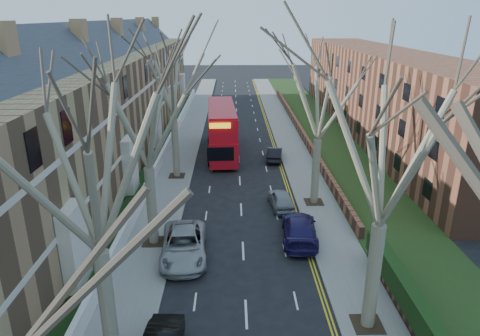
{
  "coord_description": "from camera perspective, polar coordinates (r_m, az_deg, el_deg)",
  "views": [
    {
      "loc": [
        -0.61,
        -8.4,
        13.91
      ],
      "look_at": [
        -0.08,
        21.43,
        3.2
      ],
      "focal_mm": 32.0,
      "sensor_mm": 36.0,
      "label": 1
    }
  ],
  "objects": [
    {
      "name": "tree_left_dist",
      "position": [
        37.01,
        -9.14,
        12.76
      ],
      "size": [
        10.5,
        10.5,
        14.71
      ],
      "color": "#746C53",
      "rests_on": "ground"
    },
    {
      "name": "pavement_left",
      "position": [
        49.67,
        -7.22,
        3.41
      ],
      "size": [
        3.0,
        102.0,
        0.12
      ],
      "primitive_type": "cube",
      "color": "slate",
      "rests_on": "ground"
    },
    {
      "name": "double_decker_bus",
      "position": [
        44.78,
        -2.43,
        4.93
      ],
      "size": [
        3.49,
        12.14,
        4.99
      ],
      "rotation": [
        0.0,
        0.0,
        3.19
      ],
      "color": "red",
      "rests_on": "ground"
    },
    {
      "name": "tree_right_mid",
      "position": [
        18.1,
        19.49,
        4.69
      ],
      "size": [
        10.5,
        10.5,
        14.71
      ],
      "color": "#746C53",
      "rests_on": "ground"
    },
    {
      "name": "tree_left_far",
      "position": [
        25.36,
        -12.73,
        8.66
      ],
      "size": [
        10.15,
        10.15,
        14.22
      ],
      "color": "#746C53",
      "rests_on": "ground"
    },
    {
      "name": "front_wall_left",
      "position": [
        42.17,
        -10.57,
        1.04
      ],
      "size": [
        0.3,
        78.0,
        1.0
      ],
      "color": "white",
      "rests_on": "ground"
    },
    {
      "name": "tree_left_mid",
      "position": [
        15.88,
        -19.69,
        2.66
      ],
      "size": [
        10.5,
        10.5,
        14.71
      ],
      "color": "#746C53",
      "rests_on": "ground"
    },
    {
      "name": "car_left_far",
      "position": [
        26.44,
        -7.5,
        -10.14
      ],
      "size": [
        3.07,
        5.97,
        1.61
      ],
      "primitive_type": "imported",
      "rotation": [
        0.0,
        0.0,
        0.07
      ],
      "color": "#98979C",
      "rests_on": "ground"
    },
    {
      "name": "car_right_mid",
      "position": [
        32.78,
        5.5,
        -4.15
      ],
      "size": [
        1.95,
        4.1,
        1.35
      ],
      "primitive_type": "imported",
      "rotation": [
        0.0,
        0.0,
        3.23
      ],
      "color": "gray",
      "rests_on": "ground"
    },
    {
      "name": "grass_verge_right",
      "position": [
        50.59,
        11.73,
        3.55
      ],
      "size": [
        6.0,
        102.0,
        0.06
      ],
      "color": "#203714",
      "rests_on": "ground"
    },
    {
      "name": "terrace_left",
      "position": [
        42.33,
        -19.09,
        7.26
      ],
      "size": [
        9.7,
        78.0,
        13.6
      ],
      "color": "#97714D",
      "rests_on": "ground"
    },
    {
      "name": "tree_right_far",
      "position": [
        31.39,
        10.79,
        10.86
      ],
      "size": [
        10.15,
        10.15,
        14.22
      ],
      "color": "#746C53",
      "rests_on": "ground"
    },
    {
      "name": "car_right_far",
      "position": [
        43.35,
        4.64,
        1.91
      ],
      "size": [
        1.97,
        4.24,
        1.34
      ],
      "primitive_type": "imported",
      "rotation": [
        0.0,
        0.0,
        3.0
      ],
      "color": "black",
      "rests_on": "ground"
    },
    {
      "name": "car_right_near",
      "position": [
        28.34,
        7.93,
        -8.05
      ],
      "size": [
        2.64,
        5.55,
        1.56
      ],
      "primitive_type": "imported",
      "rotation": [
        0.0,
        0.0,
        3.06
      ],
      "color": "#1D164D",
      "rests_on": "ground"
    },
    {
      "name": "pavement_right",
      "position": [
        49.82,
        6.66,
        3.48
      ],
      "size": [
        3.0,
        102.0,
        0.12
      ],
      "primitive_type": "cube",
      "color": "slate",
      "rests_on": "ground"
    },
    {
      "name": "flats_right",
      "position": [
        55.21,
        18.36,
        9.46
      ],
      "size": [
        13.97,
        54.0,
        10.0
      ],
      "color": "brown",
      "rests_on": "ground"
    }
  ]
}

